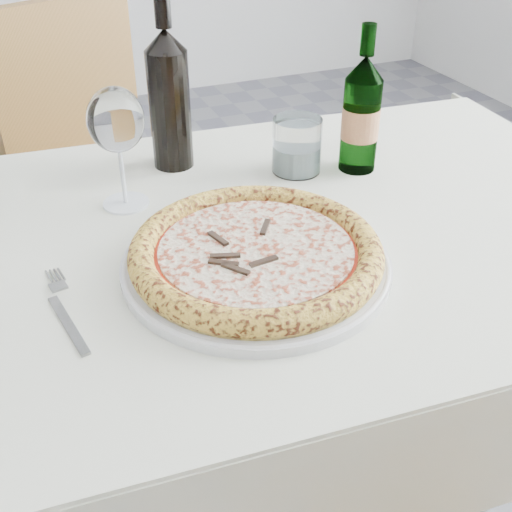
% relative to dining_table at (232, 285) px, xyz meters
% --- Properties ---
extents(dining_table, '(1.40, 0.89, 0.76)m').
position_rel_dining_table_xyz_m(dining_table, '(0.00, 0.00, 0.00)').
color(dining_table, brown).
rests_on(dining_table, floor).
extents(chair_far, '(0.52, 0.52, 0.93)m').
position_rel_dining_table_xyz_m(chair_far, '(-0.08, 0.79, -0.13)').
color(chair_far, brown).
rests_on(chair_far, floor).
extents(plate, '(0.37, 0.37, 0.02)m').
position_rel_dining_table_xyz_m(plate, '(0.00, -0.10, 0.11)').
color(plate, silver).
rests_on(plate, dining_table).
extents(pizza, '(0.34, 0.34, 0.04)m').
position_rel_dining_table_xyz_m(pizza, '(-0.00, -0.10, 0.12)').
color(pizza, '#E0BA55').
rests_on(pizza, plate).
extents(fork, '(0.03, 0.18, 0.00)m').
position_rel_dining_table_xyz_m(fork, '(-0.26, -0.10, 0.10)').
color(fork, gray).
rests_on(fork, dining_table).
extents(wine_glass, '(0.09, 0.09, 0.19)m').
position_rel_dining_table_xyz_m(wine_glass, '(-0.12, 0.15, 0.23)').
color(wine_glass, white).
rests_on(wine_glass, dining_table).
extents(tumbler, '(0.08, 0.08, 0.09)m').
position_rel_dining_table_xyz_m(tumbler, '(0.18, 0.15, 0.14)').
color(tumbler, silver).
rests_on(tumbler, dining_table).
extents(beer_bottle, '(0.06, 0.06, 0.25)m').
position_rel_dining_table_xyz_m(beer_bottle, '(0.28, 0.12, 0.20)').
color(beer_bottle, '#295B28').
rests_on(beer_bottle, dining_table).
extents(wine_bottle, '(0.07, 0.07, 0.29)m').
position_rel_dining_table_xyz_m(wine_bottle, '(-0.01, 0.26, 0.22)').
color(wine_bottle, black).
rests_on(wine_bottle, dining_table).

